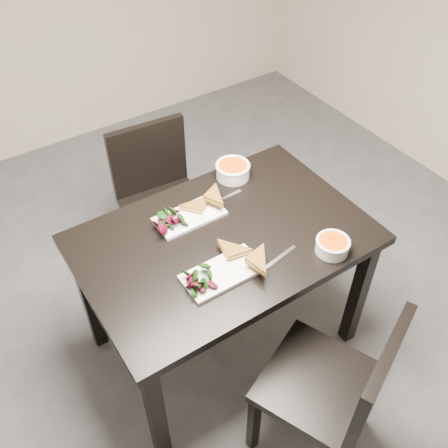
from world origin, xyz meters
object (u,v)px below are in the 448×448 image
plate_near (222,273)px  soup_bowl_near (333,245)px  chair_near (340,387)px  plate_far (190,216)px  table (224,252)px  soup_bowl_far (233,170)px  chair_far (159,193)px

plate_near → soup_bowl_near: (0.44, -0.14, 0.03)m
chair_near → plate_far: bearing=75.1°
soup_bowl_near → table: bearing=135.6°
plate_near → soup_bowl_near: bearing=-17.7°
table → soup_bowl_far: 0.42m
plate_near → soup_bowl_near: soup_bowl_near is taller
chair_near → chair_far: (-0.03, 1.38, 0.00)m
table → soup_bowl_near: bearing=-44.4°
chair_near → soup_bowl_near: chair_near is taller
plate_far → soup_bowl_far: 0.34m
table → plate_far: (-0.06, 0.18, 0.11)m
plate_near → soup_bowl_far: soup_bowl_far is taller
table → plate_far: 0.22m
table → soup_bowl_far: (0.25, 0.31, 0.14)m
chair_far → chair_near: bearing=-84.1°
chair_near → soup_bowl_near: 0.54m
chair_near → plate_far: 0.92m
chair_near → soup_bowl_near: size_ratio=6.12×
chair_far → plate_far: 0.59m
table → soup_bowl_near: soup_bowl_near is taller
plate_near → soup_bowl_far: size_ratio=1.92×
chair_near → soup_bowl_far: 1.06m
chair_far → plate_near: size_ratio=2.71×
chair_near → table: bearing=72.2°
plate_near → plate_far: (0.06, 0.35, -0.00)m
table → plate_far: bearing=109.5°
chair_far → soup_bowl_near: size_ratio=6.12×
soup_bowl_near → plate_far: 0.62m
soup_bowl_near → plate_far: soup_bowl_near is taller
plate_near → table: bearing=54.9°
chair_far → plate_near: bearing=-95.8°
soup_bowl_near → plate_far: size_ratio=0.46×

